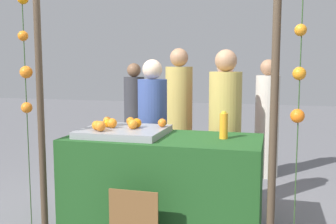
{
  "coord_description": "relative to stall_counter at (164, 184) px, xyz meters",
  "views": [
    {
      "loc": [
        0.92,
        -3.26,
        1.48
      ],
      "look_at": [
        0.0,
        0.15,
        1.06
      ],
      "focal_mm": 42.12,
      "sensor_mm": 36.0,
      "label": 1
    }
  ],
  "objects": [
    {
      "name": "orange_8",
      "position": [
        -0.5,
        -0.22,
        0.53
      ],
      "size": [
        0.09,
        0.09,
        0.09
      ],
      "primitive_type": "sphere",
      "color": "orange",
      "rests_on": "orange_tray"
    },
    {
      "name": "orange_2",
      "position": [
        -0.37,
        0.17,
        0.53
      ],
      "size": [
        0.08,
        0.08,
        0.08
      ],
      "primitive_type": "sphere",
      "color": "orange",
      "rests_on": "orange_tray"
    },
    {
      "name": "garland_strand_left",
      "position": [
        -1.03,
        -0.47,
        1.08
      ],
      "size": [
        0.11,
        0.1,
        2.1
      ],
      "color": "#2D4C23",
      "rests_on": "ground_plane"
    },
    {
      "name": "orange_5",
      "position": [
        -0.47,
        -0.02,
        0.53
      ],
      "size": [
        0.09,
        0.09,
        0.09
      ],
      "primitive_type": "sphere",
      "color": "orange",
      "rests_on": "orange_tray"
    },
    {
      "name": "juice_bottle",
      "position": [
        0.52,
        0.05,
        0.54
      ],
      "size": [
        0.07,
        0.07,
        0.24
      ],
      "color": "orange",
      "rests_on": "stall_counter"
    },
    {
      "name": "vendor_right",
      "position": [
        0.45,
        0.69,
        0.33
      ],
      "size": [
        0.33,
        0.33,
        1.64
      ],
      "color": "tan",
      "rests_on": "ground_plane"
    },
    {
      "name": "garland_strand_right",
      "position": [
        1.08,
        -0.45,
        1.13
      ],
      "size": [
        0.11,
        0.11,
        2.1
      ],
      "color": "#2D4C23",
      "rests_on": "ground_plane"
    },
    {
      "name": "orange_tray",
      "position": [
        -0.37,
        -0.0,
        0.46
      ],
      "size": [
        0.73,
        0.66,
        0.06
      ],
      "primitive_type": "cube",
      "color": "gray",
      "rests_on": "stall_counter"
    },
    {
      "name": "crowd_person_3",
      "position": [
        0.84,
        2.06,
        0.3
      ],
      "size": [
        0.31,
        0.31,
        1.56
      ],
      "color": "beige",
      "rests_on": "ground_plane"
    },
    {
      "name": "orange_7",
      "position": [
        -0.27,
        0.06,
        0.53
      ],
      "size": [
        0.08,
        0.08,
        0.08
      ],
      "primitive_type": "sphere",
      "color": "orange",
      "rests_on": "orange_tray"
    },
    {
      "name": "crowd_person_0",
      "position": [
        0.34,
        1.55,
        0.3
      ],
      "size": [
        0.31,
        0.31,
        1.57
      ],
      "color": "maroon",
      "rests_on": "ground_plane"
    },
    {
      "name": "stall_counter",
      "position": [
        0.0,
        0.0,
        0.0
      ],
      "size": [
        1.69,
        0.8,
        0.86
      ],
      "primitive_type": "cube",
      "color": "#1E4C1E",
      "rests_on": "ground_plane"
    },
    {
      "name": "crowd_person_1",
      "position": [
        -1.08,
        2.23,
        0.27
      ],
      "size": [
        0.3,
        0.3,
        1.51
      ],
      "color": "#333338",
      "rests_on": "ground_plane"
    },
    {
      "name": "canopy_post_left",
      "position": [
        -0.92,
        -0.44,
        0.69
      ],
      "size": [
        0.06,
        0.06,
        2.23
      ],
      "primitive_type": "cylinder",
      "color": "#473828",
      "rests_on": "ground_plane"
    },
    {
      "name": "orange_3",
      "position": [
        -0.59,
        0.14,
        0.53
      ],
      "size": [
        0.08,
        0.08,
        0.08
      ],
      "primitive_type": "sphere",
      "color": "orange",
      "rests_on": "orange_tray"
    },
    {
      "name": "orange_1",
      "position": [
        -0.27,
        -0.03,
        0.53
      ],
      "size": [
        0.09,
        0.09,
        0.09
      ],
      "primitive_type": "sphere",
      "color": "orange",
      "rests_on": "orange_tray"
    },
    {
      "name": "crowd_person_2",
      "position": [
        -0.23,
        1.53,
        0.36
      ],
      "size": [
        0.34,
        0.34,
        1.69
      ],
      "color": "tan",
      "rests_on": "ground_plane"
    },
    {
      "name": "orange_0",
      "position": [
        -0.56,
        -0.16,
        0.53
      ],
      "size": [
        0.08,
        0.08,
        0.08
      ],
      "primitive_type": "sphere",
      "color": "orange",
      "rests_on": "orange_tray"
    },
    {
      "name": "orange_4",
      "position": [
        -0.53,
        0.01,
        0.53
      ],
      "size": [
        0.07,
        0.07,
        0.07
      ],
      "primitive_type": "sphere",
      "color": "orange",
      "rests_on": "orange_tray"
    },
    {
      "name": "orange_6",
      "position": [
        -0.06,
        0.15,
        0.53
      ],
      "size": [
        0.08,
        0.08,
        0.08
      ],
      "primitive_type": "sphere",
      "color": "orange",
      "rests_on": "orange_tray"
    },
    {
      "name": "canopy_post_right",
      "position": [
        0.92,
        -0.44,
        0.69
      ],
      "size": [
        0.06,
        0.06,
        2.23
      ],
      "primitive_type": "cylinder",
      "color": "#473828",
      "rests_on": "ground_plane"
    },
    {
      "name": "vendor_left",
      "position": [
        -0.31,
        0.69,
        0.29
      ],
      "size": [
        0.31,
        0.31,
        1.54
      ],
      "color": "#384C8C",
      "rests_on": "ground_plane"
    }
  ]
}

